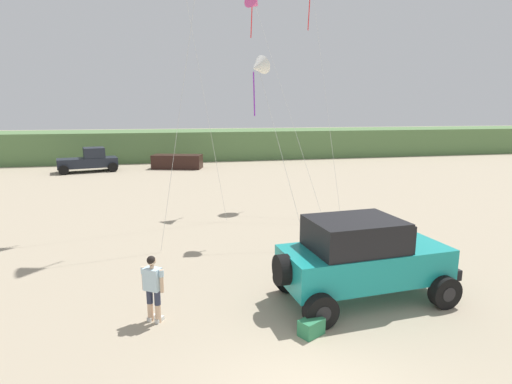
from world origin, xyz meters
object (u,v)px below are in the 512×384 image
(distant_pickup, at_px, (89,160))
(kite_green_box, at_px, (258,67))
(kite_orange_streamer, at_px, (254,4))
(jeep, at_px, (363,257))
(person_watching, at_px, (153,285))
(distant_sedan, at_px, (177,162))
(cooler_box, at_px, (311,327))

(distant_pickup, height_order, kite_green_box, kite_green_box)
(kite_orange_streamer, bearing_deg, distant_pickup, 126.84)
(distant_pickup, bearing_deg, kite_green_box, -64.16)
(kite_green_box, relative_size, kite_orange_streamer, 0.66)
(jeep, bearing_deg, kite_green_box, 103.18)
(person_watching, bearing_deg, jeep, 0.00)
(kite_orange_streamer, bearing_deg, person_watching, -113.14)
(jeep, bearing_deg, distant_pickup, 113.06)
(distant_pickup, xyz_separation_m, kite_orange_streamer, (10.85, -14.49, 9.27))
(jeep, height_order, distant_sedan, jeep)
(person_watching, bearing_deg, kite_orange_streamer, 66.86)
(distant_pickup, bearing_deg, person_watching, -77.55)
(jeep, relative_size, distant_sedan, 1.17)
(cooler_box, bearing_deg, kite_green_box, 58.84)
(cooler_box, height_order, distant_pickup, distant_pickup)
(cooler_box, bearing_deg, distant_pickup, 80.91)
(jeep, height_order, distant_pickup, jeep)
(jeep, distance_m, kite_green_box, 8.31)
(kite_orange_streamer, bearing_deg, distant_sedan, 104.01)
(distant_pickup, distance_m, kite_green_box, 23.08)
(distant_pickup, distance_m, distant_sedan, 7.18)
(person_watching, xyz_separation_m, distant_sedan, (1.36, 26.60, -0.34))
(distant_sedan, bearing_deg, kite_orange_streamer, -59.30)
(jeep, distance_m, kite_orange_streamer, 14.86)
(person_watching, bearing_deg, kite_green_box, 57.34)
(distant_pickup, bearing_deg, jeep, -66.94)
(person_watching, relative_size, distant_pickup, 0.34)
(distant_pickup, height_order, kite_orange_streamer, kite_orange_streamer)
(person_watching, distance_m, distant_sedan, 26.63)
(person_watching, bearing_deg, cooler_box, -21.71)
(cooler_box, distance_m, distant_sedan, 28.07)
(person_watching, relative_size, kite_green_box, 0.24)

